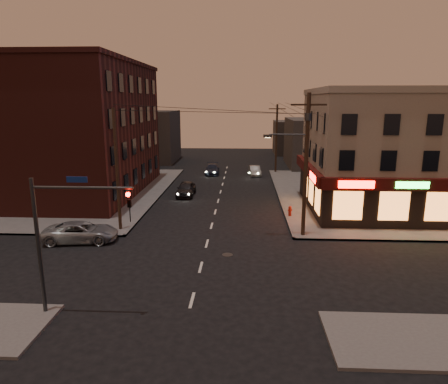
# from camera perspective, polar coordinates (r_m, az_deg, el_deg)

# --- Properties ---
(ground) EXTENTS (120.00, 120.00, 0.00)m
(ground) POSITION_cam_1_polar(r_m,az_deg,el_deg) (24.05, -3.35, -10.68)
(ground) COLOR black
(ground) RESTS_ON ground
(sidewalk_ne) EXTENTS (24.00, 28.00, 0.15)m
(sidewalk_ne) POSITION_cam_1_polar(r_m,az_deg,el_deg) (44.77, 23.09, -0.43)
(sidewalk_ne) COLOR #514F4C
(sidewalk_ne) RESTS_ON ground
(sidewalk_nw) EXTENTS (24.00, 28.00, 0.15)m
(sidewalk_nw) POSITION_cam_1_polar(r_m,az_deg,el_deg) (46.73, -23.19, 0.09)
(sidewalk_nw) COLOR #514F4C
(sidewalk_nw) RESTS_ON ground
(pizza_building) EXTENTS (15.85, 12.85, 10.50)m
(pizza_building) POSITION_cam_1_polar(r_m,az_deg,el_deg) (38.04, 23.68, 5.40)
(pizza_building) COLOR gray
(pizza_building) RESTS_ON sidewalk_ne
(brick_apartment) EXTENTS (12.00, 20.00, 13.00)m
(brick_apartment) POSITION_cam_1_polar(r_m,az_deg,el_deg) (44.38, -19.84, 8.35)
(brick_apartment) COLOR #4B1C18
(brick_apartment) RESTS_ON sidewalk_nw
(bg_building_ne_a) EXTENTS (10.00, 12.00, 7.00)m
(bg_building_ne_a) POSITION_cam_1_polar(r_m,az_deg,el_deg) (61.30, 13.80, 6.84)
(bg_building_ne_a) COLOR #3F3D3A
(bg_building_ne_a) RESTS_ON ground
(bg_building_nw) EXTENTS (9.00, 10.00, 8.00)m
(bg_building_nw) POSITION_cam_1_polar(r_m,az_deg,el_deg) (65.98, -10.80, 7.83)
(bg_building_nw) COLOR #3F3D3A
(bg_building_nw) RESTS_ON ground
(bg_building_ne_b) EXTENTS (8.00, 8.00, 6.00)m
(bg_building_ne_b) POSITION_cam_1_polar(r_m,az_deg,el_deg) (74.80, 10.28, 7.66)
(bg_building_ne_b) COLOR #3F3D3A
(bg_building_ne_b) RESTS_ON ground
(utility_pole_main) EXTENTS (4.20, 0.44, 10.00)m
(utility_pole_main) POSITION_cam_1_polar(r_m,az_deg,el_deg) (28.28, 11.44, 4.83)
(utility_pole_main) COLOR #382619
(utility_pole_main) RESTS_ON sidewalk_ne
(utility_pole_far) EXTENTS (0.26, 0.26, 9.00)m
(utility_pole_far) POSITION_cam_1_polar(r_m,az_deg,el_deg) (54.29, 7.50, 7.58)
(utility_pole_far) COLOR #382619
(utility_pole_far) RESTS_ON sidewalk_ne
(utility_pole_west) EXTENTS (0.24, 0.24, 9.00)m
(utility_pole_west) POSITION_cam_1_polar(r_m,az_deg,el_deg) (30.29, -15.03, 3.04)
(utility_pole_west) COLOR #382619
(utility_pole_west) RESTS_ON sidewalk_nw
(traffic_signal) EXTENTS (4.49, 0.32, 6.47)m
(traffic_signal) POSITION_cam_1_polar(r_m,az_deg,el_deg) (18.98, -22.45, -4.83)
(traffic_signal) COLOR #333538
(traffic_signal) RESTS_ON ground
(suv_cross) EXTENTS (5.26, 2.93, 1.39)m
(suv_cross) POSITION_cam_1_polar(r_m,az_deg,el_deg) (29.62, -19.75, -5.39)
(suv_cross) COLOR gray
(suv_cross) RESTS_ON ground
(sedan_near) EXTENTS (1.75, 4.28, 1.45)m
(sedan_near) POSITION_cam_1_polar(r_m,az_deg,el_deg) (41.38, -5.45, 0.47)
(sedan_near) COLOR black
(sedan_near) RESTS_ON ground
(sedan_mid) EXTENTS (1.70, 3.92, 1.26)m
(sedan_mid) POSITION_cam_1_polar(r_m,az_deg,el_deg) (52.59, 4.40, 3.06)
(sedan_mid) COLOR gray
(sedan_mid) RESTS_ON ground
(sedan_far) EXTENTS (2.00, 4.59, 1.31)m
(sedan_far) POSITION_cam_1_polar(r_m,az_deg,el_deg) (53.46, -1.70, 3.28)
(sedan_far) COLOR #1A2234
(sedan_far) RESTS_ON ground
(fire_hydrant) EXTENTS (0.39, 0.39, 0.86)m
(fire_hydrant) POSITION_cam_1_polar(r_m,az_deg,el_deg) (34.00, 9.40, -2.60)
(fire_hydrant) COLOR maroon
(fire_hydrant) RESTS_ON sidewalk_ne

